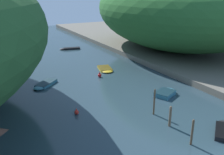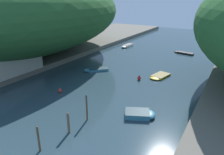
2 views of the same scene
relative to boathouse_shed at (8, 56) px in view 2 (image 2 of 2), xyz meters
The scene contains 15 objects.
water_surface 21.37m from the boathouse_shed, 37.04° to the left, with size 130.00×130.00×0.00m, color #283D47.
left_bank 15.54m from the boathouse_shed, 123.38° to the left, with size 22.00×120.00×1.00m.
hillside_left 14.54m from the boathouse_shed, 136.21° to the left, with size 40.68×56.96×18.55m.
boathouse_shed is the anchor object (origin of this frame).
boat_far_right_bank 15.56m from the boathouse_shed, 43.27° to the left, with size 4.62×4.48×0.45m.
boat_navy_launch 25.66m from the boathouse_shed, ahead, with size 4.12×3.38×0.65m.
boat_near_quay 33.21m from the boathouse_shed, 77.90° to the left, with size 1.82×5.12×0.60m.
boat_open_rowboat 39.70m from the boathouse_shed, 55.12° to the left, with size 5.15×2.26×0.43m.
boat_white_cruiser 26.60m from the boathouse_shed, 29.61° to the left, with size 3.00×4.73×0.38m.
mooring_post_nearest 22.97m from the boathouse_shed, 30.64° to the right, with size 0.21×0.21×2.70m.
mooring_post_second 21.79m from the boathouse_shed, 21.78° to the right, with size 0.27×0.27×2.40m.
mooring_post_middle 20.97m from the boathouse_shed, 13.84° to the right, with size 0.21×0.21×3.23m.
channel_buoy_near 12.69m from the boathouse_shed, ahead, with size 0.54×0.54×0.80m.
channel_buoy_far 22.96m from the boathouse_shed, 26.40° to the left, with size 0.62×0.62×0.93m.
person_on_quay 2.37m from the boathouse_shed, 10.72° to the right, with size 0.33×0.43×1.69m.
Camera 2 is at (17.08, -5.42, 13.64)m, focal length 35.00 mm.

